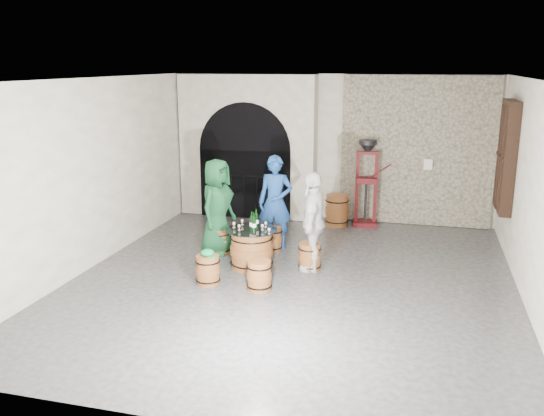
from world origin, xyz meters
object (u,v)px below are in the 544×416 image
(person_blue, at_px, (275,202))
(wine_bottle_center, at_px, (254,223))
(side_barrel, at_px, (337,210))
(barrel_stool_right, at_px, (310,256))
(person_white, at_px, (313,222))
(wine_bottle_left, at_px, (252,222))
(barrel_stool_far, at_px, (272,238))
(wine_bottle_right, at_px, (256,220))
(barrel_stool_near_left, at_px, (208,270))
(barrel_table, at_px, (252,249))
(barrel_stool_left, at_px, (220,241))
(person_green, at_px, (217,207))
(corking_press, at_px, (367,177))
(barrel_stool_near_right, at_px, (259,275))

(person_blue, relative_size, wine_bottle_center, 5.46)
(side_barrel, bearing_deg, barrel_stool_right, -90.75)
(person_white, bearing_deg, wine_bottle_left, -79.65)
(barrel_stool_far, relative_size, person_white, 0.28)
(person_blue, bearing_deg, wine_bottle_right, -97.58)
(person_blue, relative_size, wine_bottle_right, 5.46)
(barrel_stool_near_left, height_order, side_barrel, side_barrel)
(barrel_table, distance_m, barrel_stool_left, 1.00)
(barrel_stool_far, height_order, person_white, person_white)
(person_green, bearing_deg, person_blue, -47.39)
(side_barrel, bearing_deg, wine_bottle_left, -108.18)
(barrel_stool_right, bearing_deg, barrel_table, -170.19)
(barrel_stool_near_left, relative_size, person_green, 0.27)
(barrel_stool_left, bearing_deg, person_white, -12.88)
(barrel_table, relative_size, wine_bottle_center, 2.74)
(person_green, bearing_deg, wine_bottle_center, -115.96)
(barrel_stool_right, height_order, person_green, person_green)
(person_blue, distance_m, corking_press, 2.49)
(barrel_stool_right, height_order, barrel_stool_near_right, same)
(person_green, xyz_separation_m, side_barrel, (1.86, 2.39, -0.54))
(person_white, height_order, side_barrel, person_white)
(barrel_table, xyz_separation_m, barrel_stool_near_right, (0.40, -0.92, -0.11))
(barrel_stool_near_right, height_order, wine_bottle_left, wine_bottle_left)
(barrel_stool_far, distance_m, barrel_stool_right, 1.21)
(side_barrel, bearing_deg, barrel_table, -108.73)
(barrel_stool_right, bearing_deg, side_barrel, 89.25)
(person_blue, xyz_separation_m, wine_bottle_right, (-0.07, -1.04, -0.06))
(barrel_stool_near_left, bearing_deg, barrel_stool_right, 36.09)
(barrel_stool_near_left, relative_size, wine_bottle_center, 1.46)
(person_blue, bearing_deg, person_green, -153.56)
(barrel_stool_near_right, relative_size, person_white, 0.28)
(barrel_stool_right, bearing_deg, wine_bottle_left, -167.87)
(barrel_stool_right, relative_size, person_green, 0.27)
(person_blue, bearing_deg, barrel_stool_far, -99.48)
(barrel_stool_far, bearing_deg, barrel_stool_left, -156.15)
(person_white, height_order, wine_bottle_center, person_white)
(barrel_table, bearing_deg, side_barrel, 71.27)
(wine_bottle_center, height_order, wine_bottle_right, same)
(barrel_stool_left, height_order, barrel_stool_right, same)
(barrel_stool_near_right, distance_m, person_blue, 2.22)
(barrel_table, height_order, corking_press, corking_press)
(wine_bottle_right, bearing_deg, barrel_stool_left, 151.60)
(barrel_stool_near_left, relative_size, side_barrel, 0.70)
(wine_bottle_center, bearing_deg, barrel_stool_right, 16.01)
(person_blue, bearing_deg, barrel_stool_near_right, -86.22)
(barrel_table, relative_size, side_barrel, 1.32)
(barrel_table, height_order, barrel_stool_left, barrel_table)
(barrel_stool_near_left, bearing_deg, barrel_stool_near_right, -2.05)
(wine_bottle_right, xyz_separation_m, corking_press, (1.57, 3.02, 0.26))
(barrel_stool_far, height_order, side_barrel, side_barrel)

